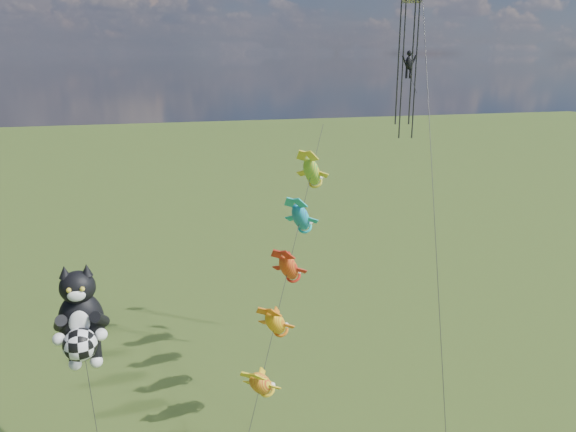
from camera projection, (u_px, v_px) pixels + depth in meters
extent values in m
ellipsoid|color=black|center=(82.00, 322.00, 24.83)|extent=(2.30, 2.04, 2.89)
ellipsoid|color=black|center=(77.00, 287.00, 24.27)|extent=(1.81, 1.70, 1.46)
cone|color=black|center=(64.00, 272.00, 23.95)|extent=(0.61, 0.61, 0.54)
cone|color=black|center=(87.00, 270.00, 24.16)|extent=(0.61, 0.61, 0.54)
ellipsoid|color=white|center=(76.00, 296.00, 23.76)|extent=(0.82, 0.54, 0.52)
ellipsoid|color=white|center=(80.00, 324.00, 24.12)|extent=(0.96, 0.54, 1.19)
sphere|color=gold|center=(69.00, 290.00, 23.55)|extent=(0.22, 0.22, 0.22)
sphere|color=gold|center=(82.00, 289.00, 23.68)|extent=(0.22, 0.22, 0.22)
sphere|color=white|center=(59.00, 339.00, 23.81)|extent=(0.54, 0.54, 0.54)
sphere|color=white|center=(101.00, 334.00, 24.21)|extent=(0.54, 0.54, 0.54)
sphere|color=white|center=(75.00, 364.00, 25.14)|extent=(0.58, 0.58, 0.58)
sphere|color=white|center=(96.00, 361.00, 25.35)|extent=(0.58, 0.58, 0.58)
sphere|color=white|center=(80.00, 345.00, 23.82)|extent=(1.43, 1.43, 1.43)
cylinder|color=black|center=(283.00, 290.00, 28.83)|extent=(8.36, 13.48, 15.22)
ellipsoid|color=red|center=(261.00, 384.00, 26.58)|extent=(2.05, 2.58, 2.44)
ellipsoid|color=yellow|center=(275.00, 322.00, 28.01)|extent=(2.05, 2.58, 2.44)
ellipsoid|color=orange|center=(289.00, 267.00, 29.45)|extent=(2.05, 2.58, 2.44)
ellipsoid|color=blue|center=(301.00, 217.00, 30.88)|extent=(2.05, 2.58, 2.44)
ellipsoid|color=green|center=(312.00, 171.00, 32.32)|extent=(2.05, 2.58, 2.44)
cylinder|color=black|center=(433.00, 185.00, 25.79)|extent=(4.89, 16.39, 26.98)
cylinder|color=black|center=(399.00, 56.00, 29.39)|extent=(0.08, 0.08, 7.53)
cylinder|color=black|center=(411.00, 56.00, 29.56)|extent=(0.08, 0.08, 7.53)
cylinder|color=black|center=(402.00, 72.00, 32.55)|extent=(0.08, 0.08, 8.14)
cylinder|color=black|center=(414.00, 72.00, 32.74)|extent=(0.08, 0.08, 8.14)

